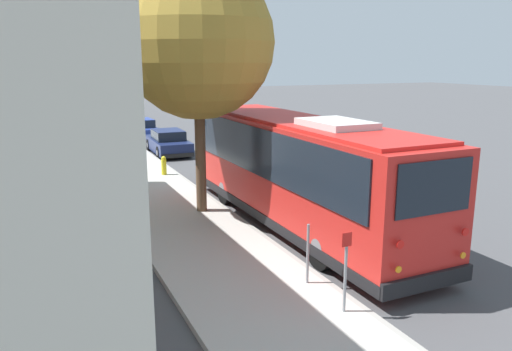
% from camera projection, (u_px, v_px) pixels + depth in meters
% --- Properties ---
extents(ground_plane, '(160.00, 160.00, 0.00)m').
position_uv_depth(ground_plane, '(327.00, 238.00, 14.26)').
color(ground_plane, '#474749').
extents(sidewalk_slab, '(80.00, 3.26, 0.15)m').
position_uv_depth(sidewalk_slab, '(215.00, 255.00, 12.86)').
color(sidewalk_slab, '#B2AFA8').
rests_on(sidewalk_slab, ground).
extents(curb_strip, '(80.00, 0.14, 0.15)m').
position_uv_depth(curb_strip, '(273.00, 245.00, 13.55)').
color(curb_strip, '#9D9A94').
rests_on(curb_strip, ground).
extents(shuttle_bus, '(11.22, 2.72, 3.46)m').
position_uv_depth(shuttle_bus, '(298.00, 167.00, 14.92)').
color(shuttle_bus, red).
rests_on(shuttle_bus, ground).
extents(parked_sedan_navy, '(4.40, 1.91, 1.32)m').
position_uv_depth(parked_sedan_navy, '(168.00, 143.00, 27.12)').
color(parked_sedan_navy, '#19234C').
rests_on(parked_sedan_navy, ground).
extents(parked_sedan_blue, '(4.21, 1.80, 1.26)m').
position_uv_depth(parked_sedan_blue, '(141.00, 129.00, 32.75)').
color(parked_sedan_blue, navy).
rests_on(parked_sedan_blue, ground).
extents(parked_sedan_tan, '(4.32, 1.76, 1.31)m').
position_uv_depth(parked_sedan_tan, '(125.00, 118.00, 39.02)').
color(parked_sedan_tan, tan).
rests_on(parked_sedan_tan, ground).
extents(parked_sedan_silver, '(4.39, 2.05, 1.31)m').
position_uv_depth(parked_sedan_silver, '(112.00, 111.00, 44.25)').
color(parked_sedan_silver, '#A8AAAF').
rests_on(parked_sedan_silver, ground).
extents(parked_sedan_gray, '(4.37, 1.75, 1.26)m').
position_uv_depth(parked_sedan_gray, '(100.00, 106.00, 49.77)').
color(parked_sedan_gray, slate).
rests_on(parked_sedan_gray, ground).
extents(street_tree, '(4.74, 4.74, 8.45)m').
position_uv_depth(street_tree, '(196.00, 31.00, 15.26)').
color(street_tree, brown).
rests_on(street_tree, sidewalk_slab).
extents(sign_post_near, '(0.06, 0.22, 1.63)m').
position_uv_depth(sign_post_near, '(345.00, 271.00, 9.63)').
color(sign_post_near, gray).
rests_on(sign_post_near, sidewalk_slab).
extents(sign_post_far, '(0.06, 0.06, 1.36)m').
position_uv_depth(sign_post_far, '(308.00, 254.00, 10.92)').
color(sign_post_far, gray).
rests_on(sign_post_far, sidewalk_slab).
extents(fire_hydrant, '(0.22, 0.22, 0.81)m').
position_uv_depth(fire_hydrant, '(164.00, 165.00, 21.51)').
color(fire_hydrant, gold).
rests_on(fire_hydrant, sidewalk_slab).
extents(lane_stripe_mid, '(2.40, 0.14, 0.01)m').
position_uv_depth(lane_stripe_mid, '(415.00, 227.00, 15.27)').
color(lane_stripe_mid, silver).
rests_on(lane_stripe_mid, ground).
extents(lane_stripe_ahead, '(2.40, 0.14, 0.01)m').
position_uv_depth(lane_stripe_ahead, '(313.00, 184.00, 20.58)').
color(lane_stripe_ahead, silver).
rests_on(lane_stripe_ahead, ground).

